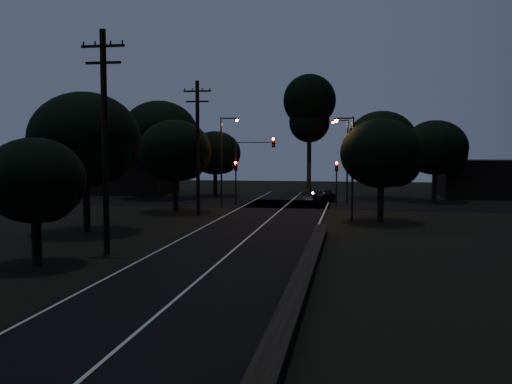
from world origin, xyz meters
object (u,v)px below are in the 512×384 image
(tall_pine, at_px, (309,108))
(streetlight_b, at_px, (345,155))
(utility_pole_far, at_px, (198,145))
(signal_left, at_px, (236,175))
(utility_pole_mid, at_px, (105,138))
(signal_right, at_px, (337,175))
(streetlight_c, at_px, (350,161))
(car, at_px, (324,194))
(signal_mast, at_px, (254,158))
(streetlight_a, at_px, (223,155))

(tall_pine, xyz_separation_m, streetlight_b, (4.31, -11.00, -5.31))
(utility_pole_far, xyz_separation_m, streetlight_b, (11.31, 12.00, -0.85))
(signal_left, bearing_deg, streetlight_b, 22.05)
(utility_pole_mid, relative_size, signal_left, 2.68)
(signal_right, height_order, streetlight_c, streetlight_c)
(signal_left, xyz_separation_m, car, (7.79, 6.01, -2.21))
(utility_pole_mid, distance_m, signal_mast, 25.22)
(car, bearing_deg, utility_pole_far, 35.44)
(signal_mast, height_order, streetlight_a, streetlight_a)
(utility_pole_far, height_order, car, utility_pole_far)
(signal_left, bearing_deg, tall_pine, 69.54)
(streetlight_b, xyz_separation_m, car, (-2.12, 2.00, -4.00))
(signal_left, distance_m, streetlight_b, 10.84)
(signal_left, xyz_separation_m, streetlight_b, (9.91, 4.01, 1.80))
(tall_pine, xyz_separation_m, streetlight_a, (-6.31, -17.00, -5.31))
(utility_pole_mid, bearing_deg, car, 73.49)
(streetlight_b, bearing_deg, tall_pine, 111.38)
(utility_pole_mid, relative_size, signal_mast, 1.76)
(tall_pine, bearing_deg, streetlight_a, -110.36)
(utility_pole_far, distance_m, streetlight_a, 6.10)
(streetlight_a, bearing_deg, car, 43.29)
(signal_right, bearing_deg, signal_left, 180.00)
(utility_pole_far, bearing_deg, streetlight_a, 83.41)
(signal_mast, relative_size, streetlight_a, 0.78)
(signal_mast, bearing_deg, streetlight_a, -140.23)
(tall_pine, relative_size, signal_left, 3.37)
(streetlight_b, xyz_separation_m, streetlight_c, (0.52, -14.00, -0.29))
(signal_mast, bearing_deg, streetlight_c, -48.81)
(utility_pole_mid, xyz_separation_m, utility_pole_far, (0.00, 17.00, -0.25))
(streetlight_a, bearing_deg, signal_left, 70.41)
(signal_right, bearing_deg, streetlight_b, 80.00)
(streetlight_a, bearing_deg, signal_mast, 39.77)
(utility_pole_far, height_order, signal_right, utility_pole_far)
(signal_left, bearing_deg, signal_right, 0.00)
(signal_left, height_order, streetlight_b, streetlight_b)
(streetlight_b, height_order, streetlight_c, streetlight_b)
(streetlight_a, bearing_deg, signal_right, 11.34)
(utility_pole_mid, xyz_separation_m, tall_pine, (7.00, 40.00, 4.21))
(tall_pine, distance_m, streetlight_a, 18.89)
(streetlight_c, distance_m, car, 16.64)
(signal_mast, distance_m, streetlight_c, 13.28)
(streetlight_c, height_order, car, streetlight_c)
(signal_left, relative_size, streetlight_c, 0.55)
(tall_pine, height_order, signal_right, tall_pine)
(utility_pole_mid, height_order, signal_mast, utility_pole_mid)
(utility_pole_mid, bearing_deg, streetlight_c, 51.74)
(utility_pole_far, relative_size, streetlight_b, 1.31)
(signal_mast, bearing_deg, utility_pole_far, -111.11)
(utility_pole_far, height_order, signal_mast, utility_pole_far)
(utility_pole_far, xyz_separation_m, streetlight_a, (0.69, 6.00, -0.85))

